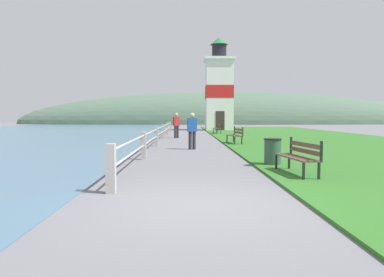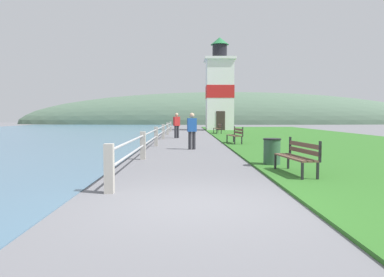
% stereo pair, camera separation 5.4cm
% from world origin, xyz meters
% --- Properties ---
extents(ground_plane, '(160.00, 160.00, 0.00)m').
position_xyz_m(ground_plane, '(0.00, 0.00, 0.00)').
color(ground_plane, slate).
extents(grass_verge, '(12.00, 51.87, 0.06)m').
position_xyz_m(grass_verge, '(7.81, 17.29, 0.03)').
color(grass_verge, '#2D6623').
rests_on(grass_verge, ground_plane).
extents(seawall_railing, '(0.18, 28.57, 0.98)m').
position_xyz_m(seawall_railing, '(-1.71, 15.20, 0.58)').
color(seawall_railing, '#A8A399').
rests_on(seawall_railing, ground_plane).
extents(park_bench_near, '(0.68, 1.85, 0.94)m').
position_xyz_m(park_bench_near, '(2.63, 3.05, 0.54)').
color(park_bench_near, brown).
rests_on(park_bench_near, ground_plane).
extents(park_bench_midway, '(0.69, 1.73, 0.94)m').
position_xyz_m(park_bench_midway, '(2.44, 13.53, 0.54)').
color(park_bench_midway, brown).
rests_on(park_bench_midway, ground_plane).
extents(park_bench_far, '(0.58, 1.97, 0.94)m').
position_xyz_m(park_bench_far, '(2.49, 24.94, 0.54)').
color(park_bench_far, brown).
rests_on(park_bench_far, ground_plane).
extents(lighthouse, '(3.19, 3.19, 9.71)m').
position_xyz_m(lighthouse, '(3.30, 33.24, 4.23)').
color(lighthouse, white).
rests_on(lighthouse, ground_plane).
extents(person_strolling, '(0.48, 0.40, 1.71)m').
position_xyz_m(person_strolling, '(-0.86, 19.25, 0.93)').
color(person_strolling, '#28282D').
rests_on(person_strolling, ground_plane).
extents(person_by_railing, '(0.44, 0.29, 1.65)m').
position_xyz_m(person_by_railing, '(0.06, 10.56, 0.90)').
color(person_by_railing, '#28282D').
rests_on(person_by_railing, ground_plane).
extents(trash_bin, '(0.54, 0.54, 0.84)m').
position_xyz_m(trash_bin, '(2.38, 4.89, 0.42)').
color(trash_bin, '#2D5138').
rests_on(trash_bin, ground_plane).
extents(distant_hillside, '(80.00, 16.00, 12.00)m').
position_xyz_m(distant_hillside, '(8.00, 64.58, 0.00)').
color(distant_hillside, '#4C6651').
rests_on(distant_hillside, ground_plane).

